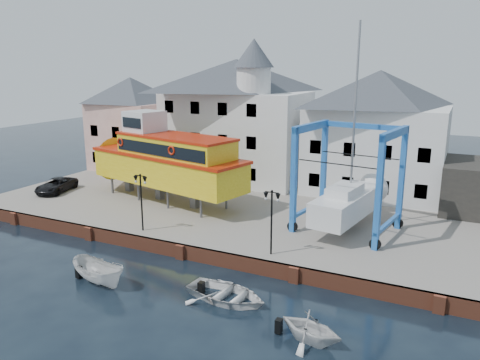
% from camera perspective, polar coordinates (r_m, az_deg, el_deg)
% --- Properties ---
extents(ground, '(140.00, 140.00, 0.00)m').
position_cam_1_polar(ground, '(32.02, -7.21, -9.51)').
color(ground, black).
rests_on(ground, ground).
extents(hardstanding, '(44.00, 22.00, 1.00)m').
position_cam_1_polar(hardstanding, '(40.89, 1.19, -3.41)').
color(hardstanding, slate).
rests_on(hardstanding, ground).
extents(quay_wall, '(44.00, 0.47, 1.00)m').
position_cam_1_polar(quay_wall, '(31.90, -7.13, -8.62)').
color(quay_wall, brown).
rests_on(quay_wall, ground).
extents(building_pink, '(8.00, 7.00, 10.30)m').
position_cam_1_polar(building_pink, '(54.98, -12.99, 6.74)').
color(building_pink, tan).
rests_on(building_pink, hardstanding).
extents(building_white_main, '(14.00, 8.30, 14.00)m').
position_cam_1_polar(building_white_main, '(48.11, -0.36, 7.55)').
color(building_white_main, silver).
rests_on(building_white_main, hardstanding).
extents(building_white_right, '(12.00, 8.00, 11.20)m').
position_cam_1_polar(building_white_right, '(44.50, 16.31, 5.51)').
color(building_white_right, silver).
rests_on(building_white_right, hardstanding).
extents(lamp_post_left, '(1.12, 0.32, 4.20)m').
position_cam_1_polar(lamp_post_left, '(33.82, -12.01, -0.95)').
color(lamp_post_left, black).
rests_on(lamp_post_left, hardstanding).
extents(lamp_post_right, '(1.12, 0.32, 4.20)m').
position_cam_1_polar(lamp_post_right, '(28.94, 3.89, -3.18)').
color(lamp_post_right, black).
rests_on(lamp_post_right, hardstanding).
extents(tour_boat, '(18.19, 8.09, 7.71)m').
position_cam_1_polar(tour_boat, '(41.56, -9.87, 2.55)').
color(tour_boat, '#59595E').
rests_on(tour_boat, hardstanding).
extents(travel_lift, '(7.48, 9.87, 14.52)m').
position_cam_1_polar(travel_lift, '(35.03, 13.47, -1.79)').
color(travel_lift, '#1A43A5').
rests_on(travel_lift, hardstanding).
extents(van, '(3.11, 4.99, 1.29)m').
position_cam_1_polar(van, '(47.20, -21.49, -0.59)').
color(van, black).
rests_on(van, hardstanding).
extents(motorboat_a, '(4.44, 2.38, 1.63)m').
position_cam_1_polar(motorboat_a, '(29.69, -16.74, -11.97)').
color(motorboat_a, silver).
rests_on(motorboat_a, ground).
extents(motorboat_b, '(5.04, 3.83, 0.98)m').
position_cam_1_polar(motorboat_b, '(26.68, -1.67, -14.42)').
color(motorboat_b, silver).
rests_on(motorboat_b, ground).
extents(motorboat_c, '(3.63, 3.31, 1.64)m').
position_cam_1_polar(motorboat_c, '(23.48, 8.57, -18.89)').
color(motorboat_c, silver).
rests_on(motorboat_c, ground).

